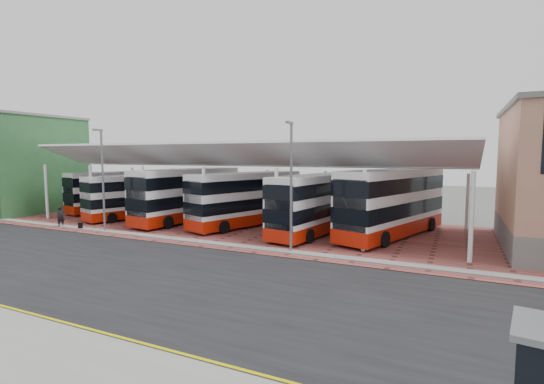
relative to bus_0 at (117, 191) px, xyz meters
The scene contains 19 objects.
ground 26.99m from the bus_0, 34.55° to the right, with size 140.00×140.00×0.00m, color #4D504B.
road 27.57m from the bus_0, 36.27° to the right, with size 120.00×14.00×0.02m, color black.
forecourt 24.36m from the bus_0, ahead, with size 72.00×16.00×0.06m, color brown.
sidewalk 32.92m from the bus_0, 47.59° to the right, with size 120.00×4.00×0.14m, color slate.
north_kerb 24.03m from the bus_0, 22.23° to the right, with size 120.00×0.80×0.14m, color slate.
yellow_line_near 31.48m from the bus_0, 45.13° to the right, with size 120.00×0.12×0.01m, color #C0B301.
yellow_line_far 31.27m from the bus_0, 44.74° to the right, with size 120.00×0.12×0.01m, color #C0B301.
canopy 16.61m from the bus_0, ahead, with size 37.00×11.63×7.07m.
shop_green 9.41m from the bus_0, 151.34° to the right, with size 6.40×10.20×10.22m.
lamp_west 12.33m from the bus_0, 47.76° to the right, with size 0.16×0.90×8.07m.
lamp_east 25.87m from the bus_0, 20.40° to the right, with size 0.16×0.90×8.07m.
bus_0 is the anchor object (origin of this frame).
bus_1 6.10m from the bus_0, 25.16° to the right, with size 5.14×10.19×4.10m.
bus_2 11.39m from the bus_0, 11.07° to the right, with size 4.12×11.81×4.77m.
bus_3 17.29m from the bus_0, ahead, with size 5.95×11.24×4.54m.
bus_4 23.78m from the bus_0, ahead, with size 4.19×11.23×4.52m.
bus_5 29.12m from the bus_0, ahead, with size 6.39×12.31×4.96m.
pedestrian 9.95m from the bus_0, 69.64° to the right, with size 0.63×0.42×1.74m, color black.
suitcase 11.05m from the bus_0, 58.21° to the right, with size 0.31×0.22×0.53m, color black.
Camera 1 is at (11.20, -15.91, 6.05)m, focal length 26.00 mm.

